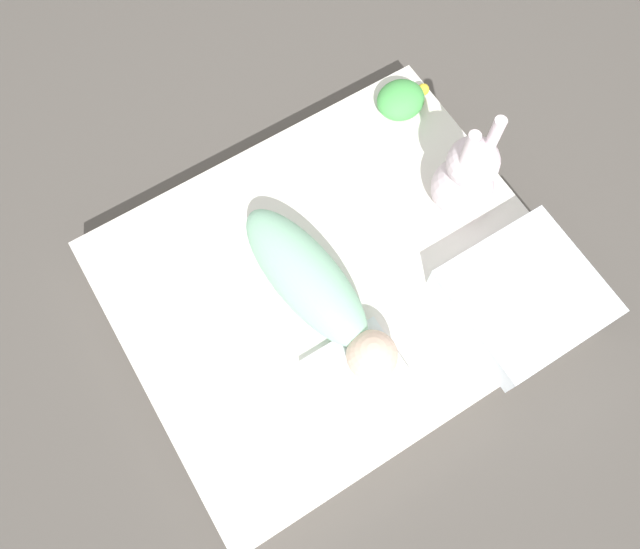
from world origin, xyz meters
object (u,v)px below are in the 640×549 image
bunny_plush (466,178)px  turtle_plush (401,100)px  pillow (524,297)px  swaddled_baby (316,289)px

bunny_plush → turtle_plush: 0.37m
pillow → swaddled_baby: bearing=146.8°
bunny_plush → pillow: bearing=-96.1°
swaddled_baby → bunny_plush: bunny_plush is taller
pillow → bunny_plush: 0.36m
bunny_plush → turtle_plush: size_ratio=2.11×
swaddled_baby → pillow: (0.47, -0.31, -0.02)m
pillow → bunny_plush: (0.04, 0.35, 0.09)m
pillow → turtle_plush: (0.08, 0.70, -0.00)m
swaddled_baby → pillow: 0.56m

